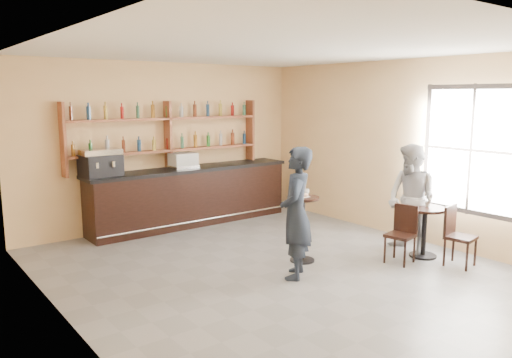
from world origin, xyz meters
TOP-DOWN VIEW (x-y plane):
  - floor at (0.00, 0.00)m, footprint 7.00×7.00m
  - ceiling at (0.00, 0.00)m, footprint 7.00×7.00m
  - wall_back at (0.00, 3.50)m, footprint 7.00×0.00m
  - wall_left at (-3.00, 0.00)m, footprint 0.00×7.00m
  - wall_right at (3.00, 0.00)m, footprint 0.00×7.00m
  - window_pane at (2.99, -1.20)m, footprint 0.00×2.00m
  - window_frame at (2.99, -1.20)m, footprint 0.04×1.70m
  - shelf_unit at (0.00, 3.37)m, footprint 4.00×0.26m
  - liquor_bottles at (0.00, 3.37)m, footprint 3.68×0.10m
  - bar_counter at (0.36, 3.15)m, footprint 4.26×0.83m
  - espresso_machine at (-1.45, 3.15)m, footprint 0.73×0.53m
  - pastry_case at (0.20, 3.15)m, footprint 0.56×0.48m
  - pedestal_table at (0.58, 0.10)m, footprint 0.56×0.56m
  - napkin at (0.58, 0.10)m, footprint 0.17×0.17m
  - donut at (0.59, 0.09)m, footprint 0.18×0.18m
  - cup_pedestal at (0.72, 0.20)m, footprint 0.12×0.12m
  - man_main at (0.04, -0.34)m, footprint 0.80×0.79m
  - cafe_table at (2.28, -0.91)m, footprint 0.69×0.69m
  - cup_cafe at (2.33, -0.91)m, footprint 0.11×0.11m
  - chair_west at (1.73, -0.86)m, footprint 0.45×0.45m
  - chair_south at (2.33, -1.51)m, footprint 0.46×0.46m
  - patron_second at (2.27, -0.65)m, footprint 0.81×0.97m

SIDE VIEW (x-z plane):
  - floor at x=0.00m, z-range 0.00..0.00m
  - cafe_table at x=2.28m, z-range 0.00..0.81m
  - chair_west at x=1.73m, z-range 0.00..0.89m
  - chair_south at x=2.33m, z-range 0.00..0.92m
  - pedestal_table at x=0.58m, z-range 0.00..1.03m
  - bar_counter at x=0.36m, z-range 0.00..1.15m
  - cup_cafe at x=2.33m, z-range 0.81..0.90m
  - patron_second at x=2.27m, z-range 0.00..1.79m
  - man_main at x=0.04m, z-range 0.00..1.87m
  - napkin at x=0.58m, z-range 1.03..1.03m
  - donut at x=0.59m, z-range 1.03..1.08m
  - cup_pedestal at x=0.72m, z-range 1.03..1.12m
  - pastry_case at x=0.20m, z-range 1.15..1.45m
  - espresso_machine at x=-1.45m, z-range 1.15..1.64m
  - wall_back at x=0.00m, z-range -1.90..5.10m
  - wall_left at x=-3.00m, z-range -1.90..5.10m
  - wall_right at x=3.00m, z-range -1.90..5.10m
  - window_frame at x=2.99m, z-range 0.65..2.75m
  - window_pane at x=2.99m, z-range 0.70..2.70m
  - shelf_unit at x=0.00m, z-range 1.11..2.51m
  - liquor_bottles at x=0.00m, z-range 1.48..2.48m
  - ceiling at x=0.00m, z-range 3.20..3.20m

